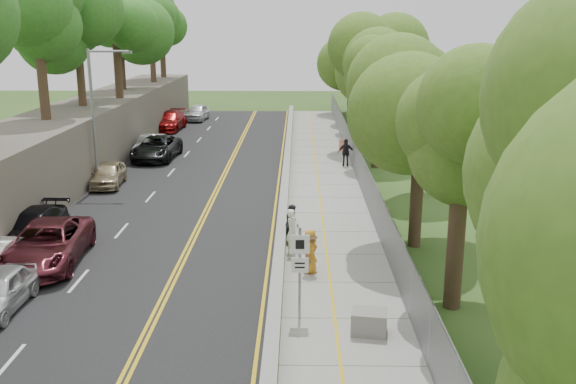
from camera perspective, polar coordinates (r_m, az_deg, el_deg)
The scene contains 24 objects.
ground at distance 24.07m, azimuth -1.50°, elevation -8.10°, with size 140.00×140.00×0.00m, color #33511E.
road at distance 38.84m, azimuth -8.57°, elevation 0.70°, with size 11.20×66.00×0.04m, color black.
sidewalk at distance 38.35m, azimuth 3.23°, elevation 0.67°, with size 4.20×66.00×0.05m, color gray.
jersey_barrier at distance 38.26m, azimuth -0.21°, elevation 1.08°, with size 0.42×66.00×0.60m, color #B7EC27.
rock_embankment at distance 40.55m, azimuth -20.06°, elevation 3.42°, with size 5.00×66.00×4.00m, color #595147.
chainlink_fence at distance 38.27m, azimuth 6.40°, elevation 2.07°, with size 0.04×66.00×2.00m, color slate.
trees_embankment at distance 39.72m, azimuth -20.48°, elevation 15.53°, with size 6.40×66.00×13.00m, color #377B25, non-canonical shape.
trees_fenceside at distance 37.72m, azimuth 10.28°, elevation 10.96°, with size 7.00×66.00×14.00m, color #547E27, non-canonical shape.
streetlight at distance 38.22m, azimuth -16.65°, elevation 7.07°, with size 2.52×0.22×8.00m.
signpost at distance 20.52m, azimuth 1.06°, elevation -6.34°, with size 0.62×0.09×3.10m.
construction_barrel at distance 48.45m, azimuth 4.83°, elevation 4.15°, with size 0.51×0.51×0.84m, color #EF2C00.
concrete_block at distance 20.36m, azimuth 7.23°, elevation -11.40°, with size 1.09×0.81×0.72m, color slate.
car_2 at distance 27.27m, azimuth -20.67°, elevation -4.36°, with size 2.74×5.93×1.65m, color #5A1D27.
car_3 at distance 30.11m, azimuth -21.78°, elevation -2.92°, with size 2.00×4.92×1.43m, color black.
car_4 at distance 39.26m, azimuth -15.69°, elevation 1.54°, with size 1.66×4.13×1.41m, color tan.
car_5 at distance 47.67m, azimuth -12.10°, elevation 4.08°, with size 1.56×4.49×1.48m, color #B4B7BB.
car_6 at distance 46.23m, azimuth -11.60°, elevation 3.86°, with size 2.67×5.78×1.61m, color black.
car_7 at distance 58.89m, azimuth -10.51°, elevation 6.24°, with size 2.33×5.73×1.66m, color maroon.
car_8 at distance 64.55m, azimuth -8.06°, elevation 7.02°, with size 1.84×4.57×1.56m, color silver.
painter_0 at distance 24.66m, azimuth 1.96°, elevation -5.27°, with size 0.84×0.54×1.71m, color orange.
painter_1 at distance 26.59m, azimuth 0.37°, elevation -3.53°, with size 0.70×0.46×1.91m, color white.
painter_2 at distance 28.10m, azimuth 0.40°, elevation -2.78°, with size 0.81×0.63×1.66m, color black.
painter_3 at distance 24.67m, azimuth 1.96°, elevation -5.37°, with size 1.05×0.60×1.62m, color brown.
person_far at distance 43.18m, azimuth 5.18°, elevation 3.52°, with size 1.08×0.45×1.84m, color black.
Camera 1 is at (0.97, -22.16, 9.35)m, focal length 40.00 mm.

